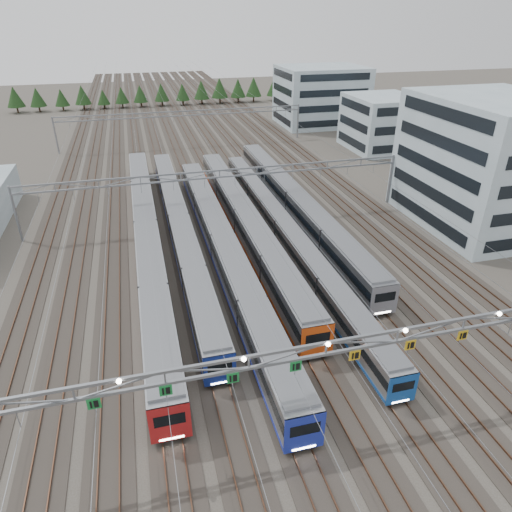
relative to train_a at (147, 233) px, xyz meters
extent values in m
plane|color=#47423A|center=(11.25, -33.40, -2.24)|extent=(400.00, 400.00, 0.00)
cube|color=#2D2823|center=(11.25, 66.60, -2.20)|extent=(54.00, 260.00, 0.08)
cube|color=brown|center=(-14.22, 66.60, -2.08)|extent=(0.08, 260.00, 0.16)
cube|color=brown|center=(36.72, 66.60, -2.08)|extent=(0.08, 260.00, 0.16)
cube|color=brown|center=(10.53, 66.60, -2.08)|extent=(0.08, 260.00, 0.16)
cube|color=brown|center=(11.97, 66.60, -2.08)|extent=(0.08, 260.00, 0.16)
cube|color=black|center=(0.00, 0.05, -1.81)|extent=(2.54, 64.23, 0.38)
cube|color=#96989D|center=(0.00, 0.05, 0.06)|extent=(2.99, 65.54, 3.36)
cube|color=black|center=(0.00, 0.05, 0.46)|extent=(3.05, 65.21, 1.01)
cube|color=#B41B1D|center=(0.00, 0.05, -1.36)|extent=(3.04, 65.21, 0.37)
cube|color=slate|center=(0.00, 0.05, 1.84)|extent=(2.69, 64.23, 0.27)
cube|color=#B41B1D|center=(0.00, -32.67, 0.06)|extent=(3.01, 0.12, 3.36)
cube|color=black|center=(0.00, -32.70, 0.46)|extent=(2.24, 0.10, 1.01)
cube|color=white|center=(0.00, -32.73, -1.41)|extent=(1.79, 0.06, 0.16)
cube|color=black|center=(4.50, 1.86, -1.82)|extent=(2.32, 58.62, 0.35)
cube|color=#96989D|center=(4.50, 1.86, -0.12)|extent=(2.73, 59.82, 3.07)
cube|color=black|center=(4.50, 1.86, 0.25)|extent=(2.79, 59.52, 0.93)
cube|color=navy|center=(4.50, 1.86, -1.41)|extent=(2.78, 59.52, 0.34)
cube|color=slate|center=(4.50, 1.86, 1.51)|extent=(2.46, 58.62, 0.24)
cube|color=navy|center=(4.50, -28.00, -0.12)|extent=(2.75, 0.12, 3.07)
cube|color=black|center=(4.50, -28.03, 0.25)|extent=(2.05, 0.10, 0.93)
cube|color=white|center=(4.50, -28.06, -1.46)|extent=(1.64, 0.06, 0.15)
cube|color=black|center=(9.00, -6.33, -1.81)|extent=(2.53, 58.06, 0.38)
cube|color=#96989D|center=(9.00, -6.33, 0.05)|extent=(2.98, 59.24, 3.35)
cube|color=black|center=(9.00, -6.33, 0.45)|extent=(3.04, 58.95, 1.01)
cube|color=#1F2FAC|center=(9.00, -6.33, -1.36)|extent=(3.03, 58.95, 0.37)
cube|color=slate|center=(9.00, -6.33, 1.83)|extent=(2.68, 58.06, 0.27)
cube|color=#1F2FAC|center=(9.00, -35.90, 0.05)|extent=(3.00, 0.12, 3.35)
cube|color=black|center=(9.00, -35.93, 0.45)|extent=(2.23, 0.10, 1.01)
cube|color=white|center=(9.00, -35.96, -1.41)|extent=(1.79, 0.06, 0.16)
cube|color=black|center=(13.50, 0.46, -1.80)|extent=(2.60, 53.71, 0.39)
cube|color=#96989D|center=(13.50, 0.46, 0.10)|extent=(3.05, 54.80, 3.44)
cube|color=black|center=(13.50, 0.46, 0.51)|extent=(3.11, 54.53, 1.04)
cube|color=#FA5316|center=(13.50, 0.46, -1.35)|extent=(3.10, 54.53, 0.38)
cube|color=slate|center=(13.50, 0.46, 1.93)|extent=(2.75, 53.71, 0.27)
cube|color=#FA5316|center=(13.50, -26.89, 0.10)|extent=(3.07, 0.12, 3.44)
cube|color=black|center=(13.50, -26.92, 0.51)|extent=(2.29, 0.10, 1.04)
cube|color=white|center=(13.50, -26.95, -1.40)|extent=(1.83, 0.06, 0.16)
cube|color=black|center=(18.00, -3.18, -1.84)|extent=(2.15, 59.83, 0.33)
cube|color=#96989D|center=(18.00, -3.18, -0.26)|extent=(2.53, 61.05, 2.85)
cube|color=black|center=(18.00, -3.18, 0.08)|extent=(2.59, 60.75, 0.86)
cube|color=#1850A9|center=(18.00, -3.18, -1.46)|extent=(2.58, 60.75, 0.32)
cube|color=slate|center=(18.00, -3.18, 1.25)|extent=(2.28, 59.83, 0.23)
cube|color=#1850A9|center=(18.00, -33.66, -0.26)|extent=(2.55, 0.12, 2.85)
cube|color=black|center=(18.00, -33.69, 0.08)|extent=(1.90, 0.10, 0.86)
cube|color=white|center=(18.00, -33.72, -1.50)|extent=(1.52, 0.06, 0.14)
cube|color=black|center=(22.50, 5.10, -1.80)|extent=(2.58, 54.15, 0.39)
cube|color=#96989D|center=(22.50, 5.10, 0.09)|extent=(3.04, 55.26, 3.42)
cube|color=black|center=(22.50, 5.10, 0.50)|extent=(3.10, 54.98, 1.03)
cube|color=gray|center=(22.50, 5.10, -1.35)|extent=(3.09, 54.98, 0.38)
cube|color=slate|center=(22.50, 5.10, 1.91)|extent=(2.73, 54.15, 0.27)
cube|color=gray|center=(22.50, -22.48, 0.09)|extent=(3.06, 0.12, 3.42)
cube|color=black|center=(22.50, -22.51, 0.50)|extent=(2.28, 0.10, 1.03)
cube|color=white|center=(22.50, -22.54, -1.40)|extent=(1.82, 0.06, 0.16)
cube|color=gray|center=(11.25, -33.40, 5.56)|extent=(56.00, 0.22, 0.22)
cube|color=gray|center=(11.25, -33.40, 4.56)|extent=(56.00, 0.22, 0.22)
cube|color=#187C34|center=(-4.50, -33.52, 4.06)|extent=(0.85, 0.06, 0.85)
cube|color=#187C34|center=(0.00, -33.52, 4.06)|extent=(0.85, 0.06, 0.85)
cube|color=#187C34|center=(4.50, -33.52, 4.06)|extent=(0.85, 0.06, 0.85)
cube|color=#187C34|center=(9.00, -33.52, 4.06)|extent=(0.85, 0.06, 0.85)
cube|color=gold|center=(13.50, -33.52, 4.06)|extent=(0.85, 0.06, 0.85)
cube|color=gold|center=(18.00, -33.52, 4.06)|extent=(0.85, 0.06, 0.85)
cube|color=gold|center=(22.50, -33.52, 4.06)|extent=(0.85, 0.06, 0.85)
cylinder|color=gray|center=(-16.75, 6.60, 1.76)|extent=(0.36, 0.36, 8.00)
cylinder|color=gray|center=(39.25, 6.60, 1.76)|extent=(0.36, 0.36, 8.00)
cube|color=gray|center=(11.25, 6.60, 5.56)|extent=(56.00, 0.22, 0.22)
cube|color=gray|center=(11.25, 6.60, 4.56)|extent=(56.00, 0.22, 0.22)
cylinder|color=gray|center=(-16.75, 51.60, 1.76)|extent=(0.36, 0.36, 8.00)
cylinder|color=gray|center=(39.25, 51.60, 1.76)|extent=(0.36, 0.36, 8.00)
cube|color=gray|center=(11.25, 51.60, 5.56)|extent=(56.00, 0.22, 0.22)
cube|color=gray|center=(11.25, 51.60, 4.56)|extent=(56.00, 0.22, 0.22)
cube|color=#9CB3BA|center=(48.38, -3.63, 6.78)|extent=(18.00, 22.00, 18.03)
cube|color=#9CB3BA|center=(54.03, 37.20, 3.56)|extent=(14.00, 16.00, 11.60)
cube|color=#9CB3BA|center=(50.34, 64.87, 5.26)|extent=(22.00, 18.00, 15.00)
camera|label=1|loc=(0.10, -56.33, 26.04)|focal=32.00mm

